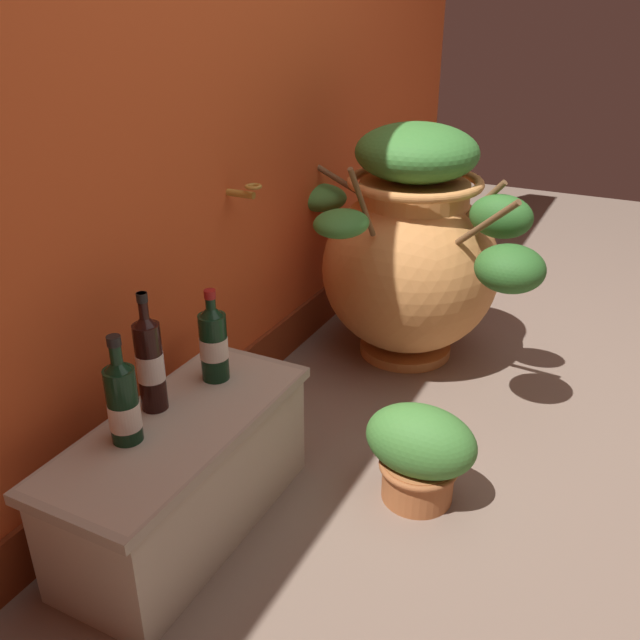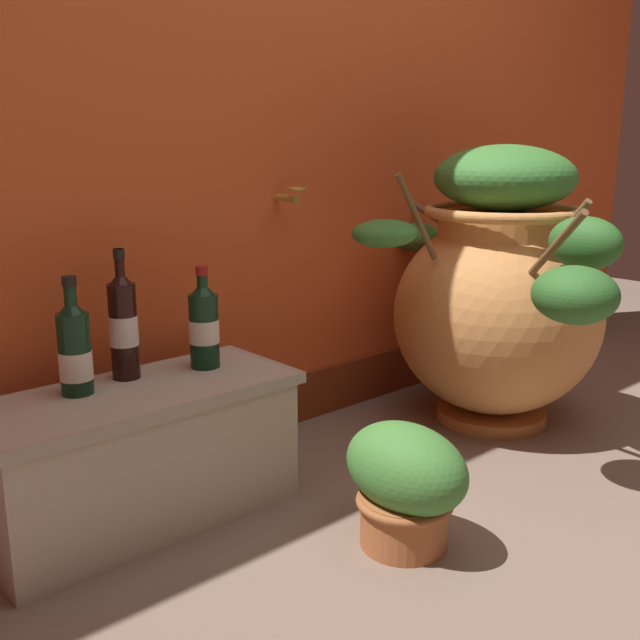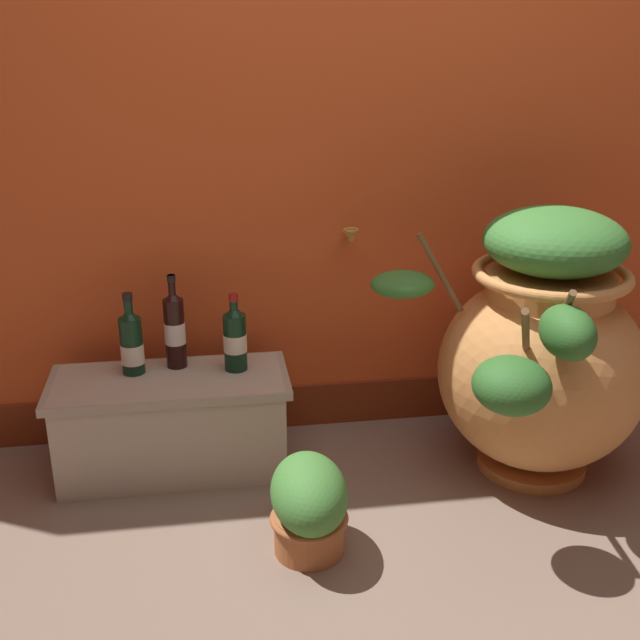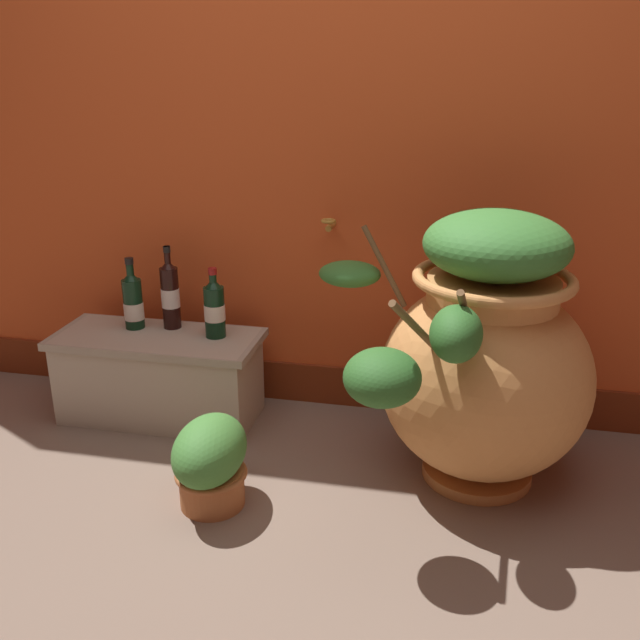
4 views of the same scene
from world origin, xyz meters
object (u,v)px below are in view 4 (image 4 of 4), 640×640
(terracotta_urn, at_px, (484,358))
(wine_bottle_middle, at_px, (170,293))
(potted_shrub, at_px, (210,461))
(wine_bottle_right, at_px, (214,307))
(wine_bottle_left, at_px, (133,300))

(terracotta_urn, relative_size, wine_bottle_middle, 3.28)
(terracotta_urn, bearing_deg, potted_shrub, -157.64)
(wine_bottle_middle, height_order, potted_shrub, wine_bottle_middle)
(terracotta_urn, xyz_separation_m, wine_bottle_middle, (-1.22, 0.29, 0.05))
(terracotta_urn, height_order, wine_bottle_middle, terracotta_urn)
(terracotta_urn, height_order, wine_bottle_right, terracotta_urn)
(terracotta_urn, relative_size, wine_bottle_left, 3.80)
(wine_bottle_left, bearing_deg, wine_bottle_middle, 12.73)
(potted_shrub, bearing_deg, wine_bottle_right, 107.13)
(terracotta_urn, xyz_separation_m, potted_shrub, (-0.84, -0.35, -0.29))
(terracotta_urn, relative_size, potted_shrub, 3.36)
(terracotta_urn, distance_m, wine_bottle_right, 1.04)
(terracotta_urn, bearing_deg, wine_bottle_left, 169.54)
(wine_bottle_middle, height_order, wine_bottle_right, wine_bottle_middle)
(wine_bottle_left, distance_m, potted_shrub, 0.86)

